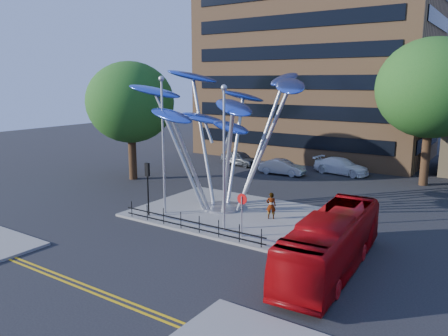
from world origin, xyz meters
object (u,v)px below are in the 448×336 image
Objects in this scene: tree_right at (432,88)px; traffic_light_island at (148,178)px; tree_left at (130,103)px; leaf_sculpture at (223,108)px; parked_car_mid at (282,167)px; street_lamp_right at (224,145)px; pedestrian at (271,206)px; parked_car_left at (240,158)px; red_bus at (331,242)px; street_lamp_left at (163,134)px; no_entry_sign_island at (242,208)px; parked_car_right at (341,166)px.

tree_right is 3.54× the size of traffic_light_island.
tree_right is at bearing 28.61° from tree_left.
leaf_sculpture is 2.95× the size of parked_car_mid.
street_lamp_right reaches higher than pedestrian.
leaf_sculpture is 2.93× the size of parked_car_left.
tree_right is 18.37m from leaf_sculpture.
tree_right is 14.16m from parked_car_mid.
tree_right is 2.79× the size of parked_car_left.
street_lamp_right is at bearing 5.19° from traffic_light_island.
street_lamp_right reaches higher than red_bus.
leaf_sculpture is (11.93, -3.32, 0.08)m from tree_left.
parked_car_mid is at bearing -166.27° from tree_right.
tree_left is 1.17× the size of street_lamp_left.
street_lamp_right reaches higher than traffic_light_island.
tree_left is 18.35m from no_entry_sign_island.
street_lamp_left is 7.47m from no_entry_sign_island.
pedestrian is at bearing -167.99° from parked_car_right.
street_lamp_left is (-2.43, -3.18, -1.52)m from leaf_sculpture.
tree_left is 4.21× the size of no_entry_sign_island.
street_lamp_left is 20.20m from parked_car_right.
street_lamp_right is 0.85× the size of red_bus.
traffic_light_island is at bearing -157.38° from parked_car_left.
street_lamp_left is at bearing -34.38° from tree_left.
street_lamp_right is 3.64m from no_entry_sign_island.
red_bus is at bearing -129.93° from parked_car_left.
parked_car_left is at bearing 67.23° from tree_left.
parked_car_mid is at bearing 104.82° from street_lamp_right.
pedestrian is at bearing -159.31° from parked_car_mid.
pedestrian is 14.01m from parked_car_mid.
red_bus is (5.55, -1.17, -0.46)m from no_entry_sign_island.
parked_car_left is at bearing 127.60° from red_bus.
tree_right is at bearing -77.16° from parked_car_left.
tree_right is at bearing 72.88° from no_entry_sign_island.
tree_left is 20.22m from parked_car_right.
no_entry_sign_island is at bearing 65.22° from pedestrian.
parked_car_mid is 5.60m from parked_car_right.
tree_right is 2.81× the size of parked_car_mid.
traffic_light_island is at bearing -116.57° from street_lamp_left.
street_lamp_left is at bearing -3.59° from pedestrian.
parked_car_mid is (1.23, 16.62, -1.90)m from traffic_light_island.
parked_car_right is at bearing 89.31° from street_lamp_right.
parked_car_mid is (-11.31, 17.78, -0.64)m from red_bus.
street_lamp_left reaches higher than street_lamp_right.
tree_left is at bearing 164.45° from leaf_sculpture.
leaf_sculpture is 3.71× the size of traffic_light_island.
tree_left reaches higher than parked_car_left.
leaf_sculpture is 1.53× the size of street_lamp_right.
traffic_light_island is 7.98m from pedestrian.
traffic_light_island reaches higher than parked_car_left.
no_entry_sign_island is at bearing -107.12° from tree_right.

